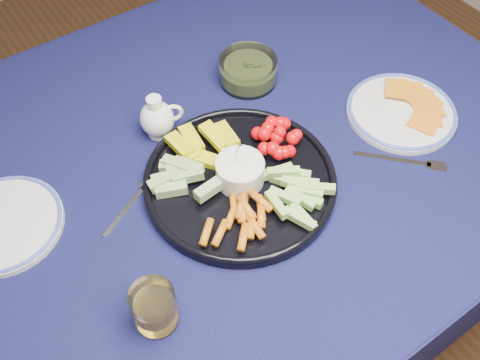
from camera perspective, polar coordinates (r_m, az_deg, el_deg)
dining_table at (r=1.14m, az=-6.81°, el=-2.05°), size 1.67×1.07×0.75m
crudite_platter at (r=1.03m, az=-0.13°, el=0.15°), size 0.38×0.38×0.12m
creamer_pitcher at (r=1.12m, az=-8.78°, el=6.52°), size 0.09×0.07×0.10m
pickle_bowl at (r=1.23m, az=0.87°, el=11.51°), size 0.13×0.13×0.06m
cheese_plate at (r=1.22m, az=16.87°, el=7.12°), size 0.24×0.24×0.03m
juice_tumbler at (r=0.88m, az=-9.05°, el=-13.42°), size 0.07×0.07×0.09m
fork_left at (r=1.04m, az=-11.34°, el=-2.25°), size 0.14×0.08×0.00m
fork_right at (r=1.13m, az=17.43°, el=1.85°), size 0.14×0.15×0.00m
side_plate_extra at (r=1.08m, az=-23.94°, el=-4.31°), size 0.22×0.22×0.02m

